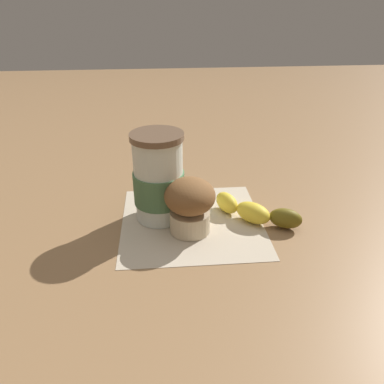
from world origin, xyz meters
name	(u,v)px	position (x,y,z in m)	size (l,w,h in m)	color
ground_plane	(192,221)	(0.00, 0.00, 0.00)	(3.00, 3.00, 0.00)	#936D47
paper_napkin	(192,221)	(0.00, 0.00, 0.00)	(0.24, 0.24, 0.00)	beige
coffee_cup	(159,180)	(-0.05, 0.02, 0.07)	(0.09, 0.09, 0.15)	silver
muffin	(190,203)	(-0.01, -0.03, 0.05)	(0.08, 0.08, 0.09)	beige
banana	(254,211)	(0.11, -0.01, 0.02)	(0.14, 0.12, 0.03)	yellow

